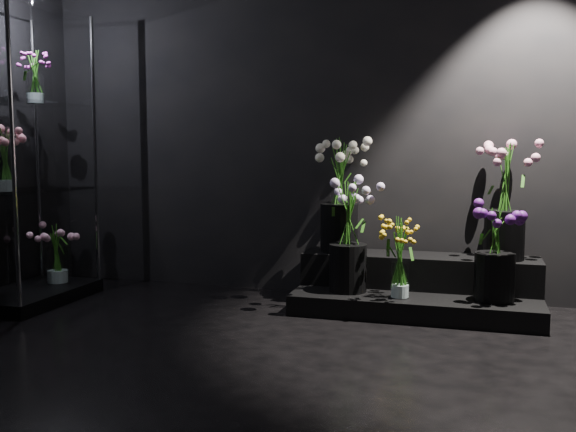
% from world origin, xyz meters
% --- Properties ---
extents(floor, '(4.00, 4.00, 0.00)m').
position_xyz_m(floor, '(0.00, 0.00, 0.00)').
color(floor, black).
rests_on(floor, ground).
extents(wall_back, '(4.00, 0.00, 4.00)m').
position_xyz_m(wall_back, '(0.00, 2.00, 1.40)').
color(wall_back, black).
rests_on(wall_back, floor).
extents(display_riser, '(1.60, 0.71, 0.36)m').
position_xyz_m(display_riser, '(0.94, 1.68, 0.15)').
color(display_riser, black).
rests_on(display_riser, floor).
extents(display_case, '(0.56, 0.93, 2.05)m').
position_xyz_m(display_case, '(-1.70, 1.11, 1.03)').
color(display_case, black).
rests_on(display_case, floor).
extents(bouquet_orange_bells, '(0.27, 0.27, 0.51)m').
position_xyz_m(bouquet_orange_bells, '(0.86, 1.41, 0.40)').
color(bouquet_orange_bells, white).
rests_on(bouquet_orange_bells, display_riser).
extents(bouquet_lilac, '(0.41, 0.41, 0.73)m').
position_xyz_m(bouquet_lilac, '(0.50, 1.50, 0.55)').
color(bouquet_lilac, black).
rests_on(bouquet_lilac, display_riser).
extents(bouquet_purple, '(0.35, 0.35, 0.62)m').
position_xyz_m(bouquet_purple, '(1.43, 1.49, 0.48)').
color(bouquet_purple, black).
rests_on(bouquet_purple, display_riser).
extents(bouquet_cream_roses, '(0.43, 0.43, 0.80)m').
position_xyz_m(bouquet_cream_roses, '(0.38, 1.77, 0.81)').
color(bouquet_cream_roses, black).
rests_on(bouquet_cream_roses, display_riser).
extents(bouquet_pink_roses, '(0.38, 0.38, 0.77)m').
position_xyz_m(bouquet_pink_roses, '(1.50, 1.76, 0.79)').
color(bouquet_pink_roses, black).
rests_on(bouquet_pink_roses, display_riser).
extents(bouquet_case_pink, '(0.32, 0.32, 0.41)m').
position_xyz_m(bouquet_case_pink, '(-1.72, 0.92, 1.02)').
color(bouquet_case_pink, white).
rests_on(bouquet_case_pink, display_case).
extents(bouquet_case_magenta, '(0.23, 0.23, 0.37)m').
position_xyz_m(bouquet_case_magenta, '(-1.71, 1.24, 1.59)').
color(bouquet_case_magenta, white).
rests_on(bouquet_case_magenta, display_case).
extents(bouquet_case_base_pink, '(0.36, 0.36, 0.45)m').
position_xyz_m(bouquet_case_base_pink, '(-1.66, 1.35, 0.33)').
color(bouquet_case_base_pink, white).
rests_on(bouquet_case_base_pink, display_case).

